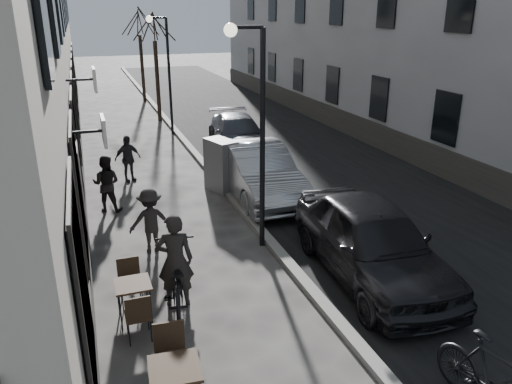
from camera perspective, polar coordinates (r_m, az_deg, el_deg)
road at (r=22.22m, az=1.30°, el=6.28°), size 7.30×60.00×0.00m
kerb at (r=21.25m, az=-8.01°, el=5.59°), size 0.25×60.00×0.12m
streetlamp_near at (r=11.01m, az=-0.10°, el=8.71°), size 0.90×0.28×5.09m
streetlamp_far at (r=22.59m, az=-10.41°, el=14.33°), size 0.90×0.28×5.09m
tree_near at (r=25.47m, az=-11.61°, el=18.28°), size 2.40×2.40×5.70m
tree_far at (r=31.42m, az=-13.26°, el=18.46°), size 2.40×2.40×5.70m
bistro_set_c at (r=9.43m, az=-13.78°, el=-11.68°), size 0.63×1.54×0.91m
utility_cabinet at (r=15.39m, az=-4.01°, el=3.02°), size 0.91×1.22×1.63m
bicycle at (r=9.71m, az=-9.10°, el=-9.60°), size 1.11×2.28×1.15m
cyclist_rider at (r=9.53m, az=-9.22°, el=-7.70°), size 0.75×0.56×1.88m
pedestrian_near at (r=14.42m, az=-16.73°, el=0.93°), size 0.95×0.85×1.60m
pedestrian_mid at (r=11.77m, az=-11.94°, el=-3.19°), size 1.02×0.62×1.54m
pedestrian_far at (r=16.82m, az=-14.45°, el=3.72°), size 0.97×0.65×1.53m
car_near at (r=10.65m, az=13.09°, el=-5.51°), size 2.26×4.99×1.66m
car_mid at (r=14.89m, az=0.18°, el=2.38°), size 1.76×4.85×1.59m
car_far at (r=20.04m, az=-2.07°, el=6.71°), size 2.34×4.84×1.36m
moped at (r=7.98m, az=25.70°, el=-18.87°), size 0.91×2.02×1.17m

